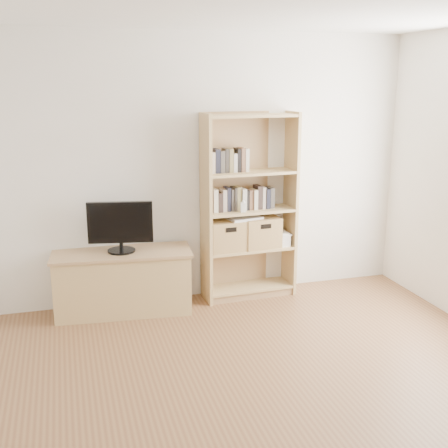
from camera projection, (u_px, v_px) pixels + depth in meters
name	position (u px, v px, depth m)	size (l,w,h in m)	color
floor	(279.00, 439.00, 3.45)	(4.50, 5.00, 0.01)	brown
back_wall	(188.00, 170.00, 5.46)	(4.50, 0.02, 2.60)	white
tv_stand	(123.00, 283.00, 5.30)	(1.25, 0.47, 0.57)	tan
bookshelf	(249.00, 207.00, 5.55)	(0.93, 0.33, 1.85)	tan
television	(120.00, 227.00, 5.17)	(0.60, 0.05, 0.47)	black
books_row_mid	(249.00, 199.00, 5.55)	(0.77, 0.15, 0.21)	brown
books_row_upper	(229.00, 161.00, 5.39)	(0.38, 0.14, 0.20)	brown
baby_monitor	(243.00, 207.00, 5.42)	(0.05, 0.03, 0.10)	white
basket_left	(226.00, 235.00, 5.54)	(0.36, 0.30, 0.30)	#AD804E
basket_right	(260.00, 232.00, 5.65)	(0.37, 0.30, 0.30)	#AD804E
laptop	(244.00, 218.00, 5.55)	(0.32, 0.23, 0.03)	white
magazine_stack	(278.00, 239.00, 5.73)	(0.17, 0.25, 0.12)	beige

